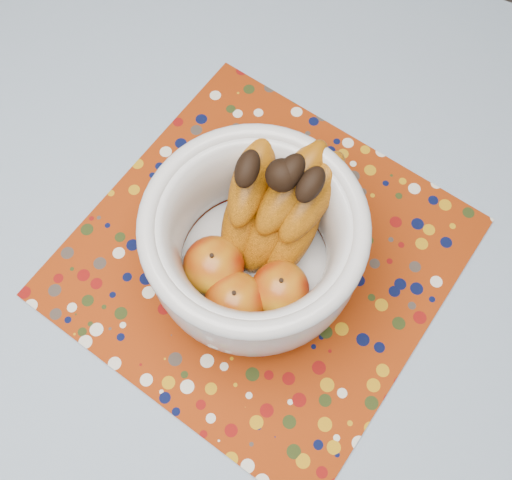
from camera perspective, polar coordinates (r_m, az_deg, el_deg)
table at (r=0.83m, az=-8.65°, el=-8.27°), size 1.20×1.20×0.75m
tablecloth at (r=0.75m, az=-9.51°, el=-6.74°), size 1.32×1.32×0.01m
placemat at (r=0.76m, az=0.51°, el=-1.61°), size 0.51×0.51×0.00m
fruit_bowl at (r=0.67m, az=0.47°, el=0.39°), size 0.25×0.26×0.19m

